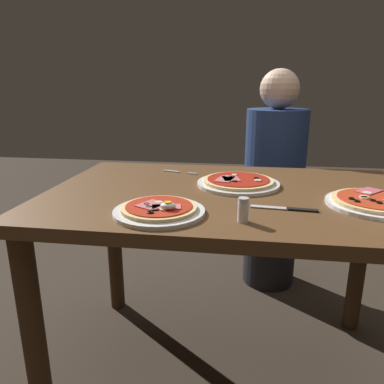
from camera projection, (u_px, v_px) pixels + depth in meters
The scene contains 9 objects.
ground_plane at pixel (224, 367), 1.47m from camera, with size 8.00×8.00×0.00m, color #382D23.
dining_table at pixel (229, 221), 1.29m from camera, with size 1.26×0.83×0.74m.
pizza_foreground at pixel (159, 210), 1.04m from camera, with size 0.26×0.26×0.05m.
pizza_across_left at pixel (238, 182), 1.33m from camera, with size 0.30×0.30×0.03m.
pizza_across_right at pixel (375, 202), 1.10m from camera, with size 0.29×0.29×0.03m.
fork at pixel (177, 172), 1.53m from camera, with size 0.15×0.06×0.00m.
knife at pixel (289, 209), 1.07m from camera, with size 0.20×0.04×0.01m.
salt_shaker at pixel (243, 210), 0.97m from camera, with size 0.03×0.03×0.07m.
diner_person at pixel (273, 188), 1.98m from camera, with size 0.32×0.32×1.18m.
Camera 1 is at (0.05, -1.22, 1.10)m, focal length 34.05 mm.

